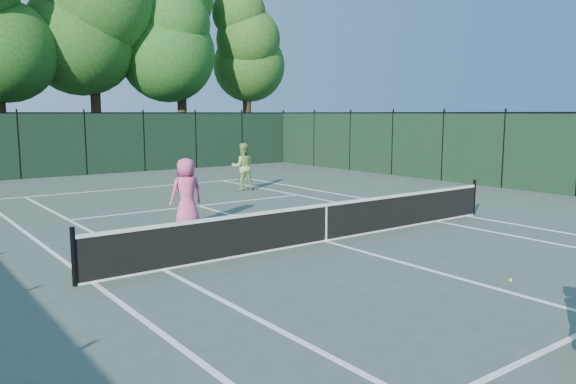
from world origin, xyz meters
TOP-DOWN VIEW (x-y plane):
  - ground at (0.00, 0.00)m, footprint 90.00×90.00m
  - sideline_doubles_left at (-5.49, 0.00)m, footprint 0.10×23.77m
  - sideline_doubles_right at (5.49, 0.00)m, footprint 0.10×23.77m
  - sideline_singles_left at (-4.12, 0.00)m, footprint 0.10×23.77m
  - sideline_singles_right at (4.12, 0.00)m, footprint 0.10×23.77m
  - baseline_far at (0.00, 11.88)m, footprint 10.97×0.10m
  - service_line_far at (0.00, 6.40)m, footprint 8.23×0.10m
  - center_service_line at (0.00, 0.00)m, footprint 0.10×12.80m
  - tennis_net at (0.00, 0.00)m, footprint 11.69×0.09m
  - fence_far at (0.00, 18.00)m, footprint 24.00×0.05m
  - tree_3 at (2.00, 22.30)m, footprint 7.00×7.00m
  - tree_4 at (7.00, 21.60)m, footprint 6.20×6.20m
  - tree_5 at (12.00, 22.10)m, footprint 5.80×5.80m
  - player_pink at (-1.84, 3.54)m, footprint 0.91×0.60m
  - player_green at (3.24, 8.79)m, footprint 1.09×0.98m
  - loose_ball_midcourt at (0.56, -4.46)m, footprint 0.07×0.07m

SIDE VIEW (x-z plane):
  - ground at x=0.00m, z-range 0.00..0.00m
  - sideline_doubles_left at x=-5.49m, z-range 0.00..0.01m
  - sideline_doubles_right at x=5.49m, z-range 0.00..0.01m
  - sideline_singles_left at x=-4.12m, z-range 0.00..0.01m
  - sideline_singles_right at x=4.12m, z-range 0.00..0.01m
  - baseline_far at x=0.00m, z-range 0.00..0.01m
  - service_line_far at x=0.00m, z-range 0.00..0.01m
  - center_service_line at x=0.00m, z-range 0.00..0.01m
  - loose_ball_midcourt at x=0.56m, z-range 0.00..0.07m
  - tennis_net at x=0.00m, z-range -0.05..1.01m
  - player_pink at x=-1.84m, z-range 0.00..1.84m
  - player_green at x=3.24m, z-range 0.00..1.85m
  - fence_far at x=0.00m, z-range 0.00..3.00m
  - tree_5 at x=12.00m, z-range 1.59..13.82m
  - tree_4 at x=7.00m, z-range 1.66..14.63m
  - tree_3 at x=2.00m, z-range 1.78..16.23m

